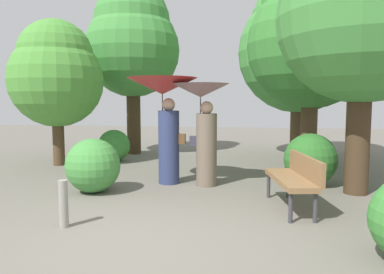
# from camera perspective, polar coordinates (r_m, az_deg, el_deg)

# --- Properties ---
(ground_plane) EXTENTS (40.00, 40.00, 0.00)m
(ground_plane) POSITION_cam_1_polar(r_m,az_deg,el_deg) (4.56, -8.03, -15.74)
(ground_plane) COLOR #6B665B
(person_left) EXTENTS (1.41, 1.41, 2.13)m
(person_left) POSITION_cam_1_polar(r_m,az_deg,el_deg) (7.38, -4.33, 5.16)
(person_left) COLOR navy
(person_left) RESTS_ON ground
(person_right) EXTENTS (1.12, 1.12, 2.00)m
(person_right) POSITION_cam_1_polar(r_m,az_deg,el_deg) (7.16, 1.74, 3.39)
(person_right) COLOR #6B5B4C
(person_right) RESTS_ON ground
(park_bench) EXTENTS (0.76, 1.57, 0.83)m
(park_bench) POSITION_cam_1_polar(r_m,az_deg,el_deg) (5.89, 15.73, -5.87)
(park_bench) COLOR #38383D
(park_bench) RESTS_ON ground
(tree_near_left) EXTENTS (2.94, 2.94, 5.32)m
(tree_near_left) POSITION_cam_1_polar(r_m,az_deg,el_deg) (11.97, -9.22, 14.48)
(tree_near_left) COLOR #42301E
(tree_near_left) RESTS_ON ground
(tree_near_right) EXTENTS (3.16, 3.16, 5.14)m
(tree_near_right) POSITION_cam_1_polar(r_m,az_deg,el_deg) (9.83, 18.10, 15.00)
(tree_near_right) COLOR #4C3823
(tree_near_right) RESTS_ON ground
(tree_mid_left) EXTENTS (2.38, 2.38, 3.74)m
(tree_mid_left) POSITION_cam_1_polar(r_m,az_deg,el_deg) (10.14, -20.35, 9.30)
(tree_mid_left) COLOR #4C3823
(tree_mid_left) RESTS_ON ground
(tree_mid_right) EXTENTS (3.63, 3.63, 5.42)m
(tree_mid_right) POSITION_cam_1_polar(r_m,az_deg,el_deg) (11.73, 16.36, 13.85)
(tree_mid_right) COLOR #4C3823
(tree_mid_right) RESTS_ON ground
(tree_far_back) EXTENTS (2.97, 2.97, 5.12)m
(tree_far_back) POSITION_cam_1_polar(r_m,az_deg,el_deg) (7.34, 25.12, 18.46)
(tree_far_back) COLOR #42301E
(tree_far_back) RESTS_ON ground
(bush_path_right) EXTENTS (0.99, 0.99, 0.99)m
(bush_path_right) POSITION_cam_1_polar(r_m,az_deg,el_deg) (6.92, -15.13, -4.31)
(bush_path_right) COLOR #428C3D
(bush_path_right) RESTS_ON ground
(bush_behind_bench) EXTENTS (0.88, 0.88, 0.88)m
(bush_behind_bench) POSITION_cam_1_polar(r_m,az_deg,el_deg) (10.39, -12.03, -1.32)
(bush_behind_bench) COLOR #387F33
(bush_behind_bench) RESTS_ON ground
(bush_far_side) EXTENTS (1.03, 1.03, 1.03)m
(bush_far_side) POSITION_cam_1_polar(r_m,az_deg,el_deg) (7.61, 17.92, -3.34)
(bush_far_side) COLOR #2D6B28
(bush_far_side) RESTS_ON ground
(path_marker_post) EXTENTS (0.12, 0.12, 0.63)m
(path_marker_post) POSITION_cam_1_polar(r_m,az_deg,el_deg) (5.17, -19.34, -9.77)
(path_marker_post) COLOR gray
(path_marker_post) RESTS_ON ground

